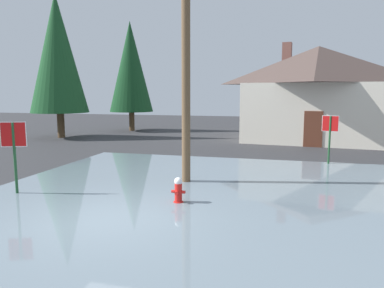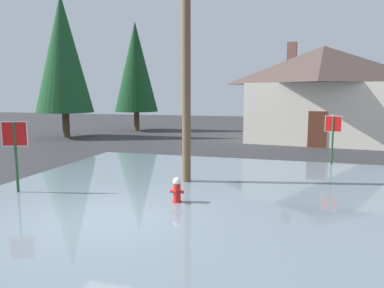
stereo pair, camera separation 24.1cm
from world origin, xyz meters
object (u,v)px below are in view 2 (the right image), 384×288
stop_sign_near (15,143)px  stop_sign_far (333,131)px  utility_pole (186,61)px  pine_tree_tall_left (136,67)px  pine_tree_mid_left (63,54)px  fire_hydrant (177,191)px  house (322,92)px

stop_sign_near → stop_sign_far: (9.31, 7.13, -0.09)m
utility_pole → pine_tree_tall_left: pine_tree_tall_left is taller
stop_sign_near → pine_tree_mid_left: size_ratio=0.23×
fire_hydrant → stop_sign_far: 8.22m
stop_sign_near → pine_tree_tall_left: 19.17m
pine_tree_tall_left → pine_tree_mid_left: size_ratio=0.90×
fire_hydrant → house: 16.48m
house → pine_tree_mid_left: 16.98m
pine_tree_tall_left → pine_tree_mid_left: pine_tree_mid_left is taller
stop_sign_near → house: 18.54m
house → fire_hydrant: bearing=-106.1°
fire_hydrant → utility_pole: (-0.43, 2.34, 3.62)m
fire_hydrant → pine_tree_tall_left: pine_tree_tall_left is taller
fire_hydrant → stop_sign_far: stop_sign_far is taller
fire_hydrant → stop_sign_far: bearing=56.8°
house → pine_tree_mid_left: size_ratio=1.03×
utility_pole → stop_sign_far: 7.10m
fire_hydrant → pine_tree_tall_left: size_ratio=0.09×
utility_pole → stop_sign_far: (4.90, 4.47, -2.54)m
utility_pole → house: 14.20m
fire_hydrant → pine_tree_mid_left: pine_tree_mid_left is taller
house → pine_tree_tall_left: bearing=170.1°
stop_sign_far → pine_tree_mid_left: 17.92m
stop_sign_near → pine_tree_tall_left: size_ratio=0.26×
utility_pole → fire_hydrant: bearing=-79.6°
pine_tree_tall_left → pine_tree_mid_left: 6.15m
stop_sign_near → pine_tree_mid_left: 15.25m
fire_hydrant → pine_tree_tall_left: bearing=117.2°
stop_sign_far → pine_tree_mid_left: pine_tree_mid_left is taller
stop_sign_far → house: house is taller
stop_sign_near → utility_pole: size_ratio=0.28×
stop_sign_far → house: bearing=89.8°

